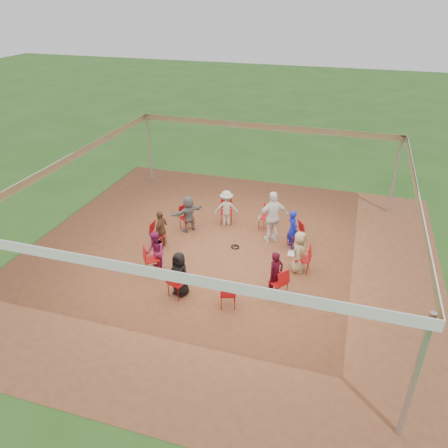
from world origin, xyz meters
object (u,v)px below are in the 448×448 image
(person_seated_7, at_px, (276,274))
(chair_5, at_px, (158,235))
(chair_1, at_px, (295,234))
(person_seated_5, at_px, (155,252))
(person_seated_3, at_px, (189,214))
(chair_8, at_px, (228,293))
(chair_2, at_px, (266,218))
(person_seated_0, at_px, (299,252))
(person_seated_1, at_px, (292,229))
(chair_3, at_px, (226,212))
(chair_4, at_px, (187,218))
(person_seated_2, at_px, (226,208))
(chair_0, at_px, (303,259))
(cable_coil, at_px, (235,247))
(standing_person, at_px, (273,217))
(laptop, at_px, (294,252))
(chair_7, at_px, (177,283))
(chair_6, at_px, (152,259))
(person_seated_6, at_px, (180,274))
(person_seated_4, at_px, (161,229))
(chair_9, at_px, (278,282))

(person_seated_7, bearing_deg, chair_5, 108.48)
(chair_1, height_order, person_seated_7, person_seated_7)
(person_seated_5, height_order, person_seated_7, same)
(chair_1, bearing_deg, person_seated_3, 55.07)
(chair_8, bearing_deg, chair_2, 72.00)
(chair_8, distance_m, person_seated_0, 2.74)
(chair_2, bearing_deg, person_seated_1, 157.46)
(chair_3, xyz_separation_m, person_seated_7, (2.53, -3.63, 0.22))
(person_seated_0, bearing_deg, chair_3, 52.93)
(chair_1, bearing_deg, chair_4, 54.00)
(chair_1, xyz_separation_m, person_seated_2, (-2.62, 0.78, 0.22))
(chair_0, relative_size, chair_1, 1.00)
(chair_8, relative_size, cable_coil, 2.71)
(person_seated_0, bearing_deg, standing_person, 36.98)
(chair_3, distance_m, person_seated_5, 3.77)
(chair_5, height_order, person_seated_5, person_seated_5)
(standing_person, xyz_separation_m, laptop, (0.96, -1.52, -0.29))
(chair_7, bearing_deg, person_seated_1, 72.48)
(chair_4, height_order, person_seated_5, person_seated_5)
(chair_8, bearing_deg, chair_0, 36.00)
(chair_7, bearing_deg, chair_6, 162.00)
(chair_0, xyz_separation_m, chair_7, (-3.15, -2.23, 0.00))
(chair_3, height_order, person_seated_3, person_seated_3)
(person_seated_3, height_order, person_seated_5, same)
(chair_1, height_order, chair_3, same)
(chair_0, bearing_deg, chair_7, 126.00)
(chair_2, relative_size, chair_3, 1.00)
(chair_5, distance_m, person_seated_6, 2.74)
(person_seated_5, bearing_deg, chair_0, 71.52)
(chair_5, xyz_separation_m, person_seated_7, (4.20, -1.38, 0.22))
(person_seated_4, height_order, person_seated_7, same)
(chair_0, bearing_deg, chair_5, 90.00)
(chair_6, bearing_deg, chair_5, 162.00)
(person_seated_5, distance_m, person_seated_6, 1.40)
(chair_4, xyz_separation_m, person_seated_7, (3.73, -2.77, 0.22))
(person_seated_6, bearing_deg, chair_4, 127.07)
(chair_9, relative_size, person_seated_0, 0.68)
(person_seated_1, bearing_deg, chair_9, 146.03)
(person_seated_2, height_order, person_seated_5, same)
(person_seated_1, bearing_deg, person_seated_0, 162.00)
(chair_6, bearing_deg, standing_person, 97.61)
(person_seated_3, xyz_separation_m, standing_person, (2.96, 0.15, 0.24))
(laptop, bearing_deg, person_seated_2, 52.45)
(chair_5, distance_m, cable_coil, 2.59)
(person_seated_5, xyz_separation_m, person_seated_6, (1.12, -0.83, 0.00))
(person_seated_2, xyz_separation_m, cable_coil, (0.75, -1.46, -0.65))
(chair_5, bearing_deg, chair_3, 144.00)
(chair_5, bearing_deg, person_seated_2, 141.97)
(chair_4, distance_m, person_seated_6, 3.77)
(standing_person, bearing_deg, chair_3, -54.67)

